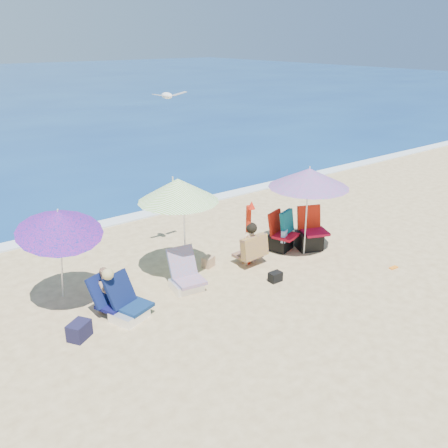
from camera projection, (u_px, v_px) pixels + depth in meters
ground at (268, 289)px, 9.38m from camera, size 120.00×120.00×0.00m
foam at (140, 215)px, 13.15m from camera, size 120.00×0.50×0.04m
umbrella_turquoise at (309, 178)px, 10.32m from camera, size 2.16×2.16×1.97m
umbrella_striped at (178, 190)px, 9.25m from camera, size 2.03×2.03×2.07m
umbrella_blue at (59, 222)px, 8.18m from camera, size 1.47×1.53×1.98m
furled_umbrella at (249, 230)px, 10.11m from camera, size 0.18×0.26×1.44m
chair_navy at (128, 307)px, 8.38m from camera, size 0.78×0.80×0.75m
chair_rainbow at (186, 278)px, 9.35m from camera, size 0.65×0.78×0.76m
camp_chair_left at (310, 236)px, 11.08m from camera, size 0.76×0.76×0.96m
camp_chair_right at (281, 236)px, 10.99m from camera, size 0.64×0.74×0.93m
person_center at (251, 245)px, 10.22m from camera, size 0.65×0.56×0.94m
person_left at (107, 290)px, 8.48m from camera, size 0.71×0.69×0.92m
bag_navy_a at (79, 330)px, 7.81m from camera, size 0.45×0.41×0.28m
bag_tan at (208, 262)px, 10.25m from camera, size 0.30×0.26×0.22m
bag_black_b at (275, 277)px, 9.64m from camera, size 0.26×0.18×0.20m
orange_item at (394, 268)px, 10.21m from camera, size 0.20×0.10×0.03m
seagull at (167, 95)px, 9.30m from camera, size 0.73×0.31×0.12m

